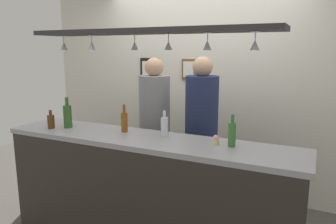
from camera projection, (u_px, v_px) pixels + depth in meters
name	position (u px, v px, depth m)	size (l,w,h in m)	color
back_wall	(202.00, 90.00, 4.03)	(4.40, 0.06, 2.60)	silver
bar_counter	(137.00, 181.00, 2.72)	(2.70, 0.55, 1.05)	#99999E
overhead_glass_rack	(147.00, 31.00, 2.67)	(2.20, 0.36, 0.04)	black
hanging_wineglass_far_left	(64.00, 45.00, 3.05)	(0.07, 0.07, 0.13)	silver
hanging_wineglass_left	(92.00, 45.00, 2.86)	(0.07, 0.07, 0.13)	silver
hanging_wineglass_center_left	(135.00, 45.00, 2.82)	(0.07, 0.07, 0.13)	silver
hanging_wineglass_center	(168.00, 45.00, 2.66)	(0.07, 0.07, 0.13)	silver
hanging_wineglass_center_right	(207.00, 45.00, 2.47)	(0.07, 0.07, 0.13)	silver
hanging_wineglass_right	(255.00, 44.00, 2.29)	(0.07, 0.07, 0.13)	silver
person_left_grey_shirt	(155.00, 120.00, 3.56)	(0.34, 0.34, 1.71)	#2D334C
person_right_navy_shirt	(201.00, 123.00, 3.33)	(0.34, 0.34, 1.73)	#2D334C
bottle_beer_amber_tall	(124.00, 121.00, 2.98)	(0.06, 0.06, 0.26)	brown
bottle_champagne_green	(68.00, 116.00, 3.14)	(0.08, 0.08, 0.30)	#2D5623
bottle_beer_green_import	(232.00, 134.00, 2.53)	(0.06, 0.06, 0.26)	#336B2D
bottle_beer_brown_stubby	(51.00, 121.00, 3.12)	(0.07, 0.07, 0.18)	#512D14
bottle_soda_clear	(164.00, 126.00, 2.83)	(0.06, 0.06, 0.23)	silver
cupcake	(216.00, 140.00, 2.60)	(0.06, 0.06, 0.08)	beige
picture_frame_crest	(189.00, 69.00, 4.02)	(0.18, 0.02, 0.26)	brown
picture_frame_caricature	(149.00, 71.00, 4.26)	(0.26, 0.02, 0.34)	black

